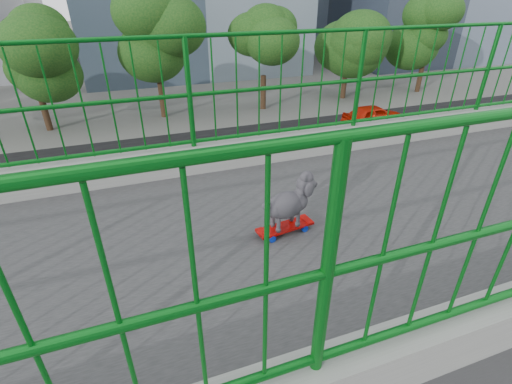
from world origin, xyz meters
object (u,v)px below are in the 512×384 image
object	(u,v)px
car_0	(284,269)
car_4	(374,116)
poodle	(289,202)
car_1	(382,193)
skateboard	(285,228)
car_3	(55,181)

from	to	relation	value
car_0	car_4	xyz separation A→B (m)	(-12.80, 12.57, 0.01)
poodle	car_1	world-z (taller)	poodle
skateboard	poodle	size ratio (longest dim) A/B	1.00
car_1	poodle	bearing A→B (deg)	-44.34
skateboard	car_1	size ratio (longest dim) A/B	0.11
skateboard	poodle	world-z (taller)	poodle
car_3	car_4	distance (m)	20.60
car_4	car_0	bearing A→B (deg)	135.53
poodle	car_4	size ratio (longest dim) A/B	0.11
car_4	poodle	bearing A→B (deg)	140.72
poodle	car_1	bearing A→B (deg)	127.84
car_0	car_1	bearing A→B (deg)	117.35
poodle	car_3	bearing A→B (deg)	-170.20
skateboard	car_0	xyz separation A→B (m)	(-6.03, 2.85, -6.28)
car_1	car_3	distance (m)	15.37
car_0	car_1	xyz separation A→B (m)	(-3.20, 6.19, -0.02)
car_0	car_3	size ratio (longest dim) A/B	0.96
car_0	skateboard	bearing A→B (deg)	-25.34
poodle	car_0	distance (m)	9.32
poodle	car_4	distance (m)	25.17
skateboard	car_1	world-z (taller)	skateboard
poodle	car_0	xyz separation A→B (m)	(-6.02, 2.83, -6.52)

